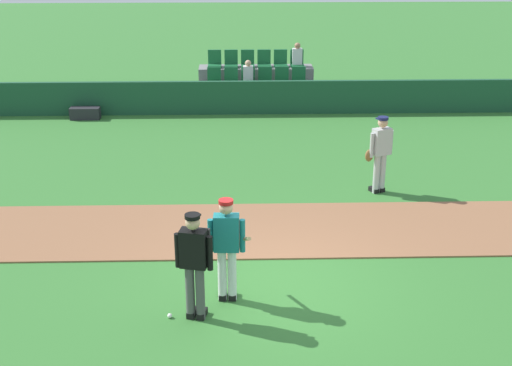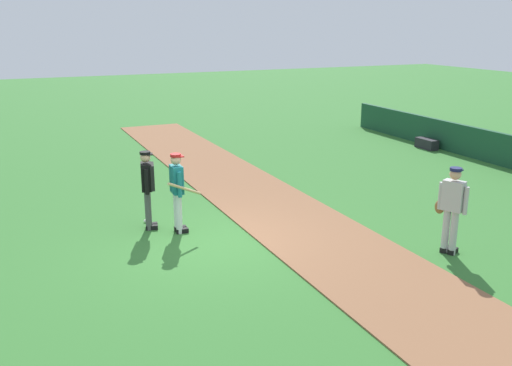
{
  "view_description": "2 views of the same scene",
  "coord_description": "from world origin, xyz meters",
  "px_view_note": "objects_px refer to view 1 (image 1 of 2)",
  "views": [
    {
      "loc": [
        -0.63,
        -10.21,
        5.85
      ],
      "look_at": [
        -0.3,
        1.51,
        1.25
      ],
      "focal_mm": 48.2,
      "sensor_mm": 36.0,
      "label": 1
    },
    {
      "loc": [
        10.37,
        -3.68,
        4.42
      ],
      "look_at": [
        -0.07,
        1.04,
        1.13
      ],
      "focal_mm": 39.31,
      "sensor_mm": 36.0,
      "label": 2
    }
  ],
  "objects_px": {
    "batter_teal_jersey": "(227,246)",
    "equipment_bag": "(85,113)",
    "runner_grey_jersey": "(380,152)",
    "baseball": "(170,316)",
    "umpire_home_plate": "(194,260)"
  },
  "relations": [
    {
      "from": "batter_teal_jersey",
      "to": "equipment_bag",
      "type": "height_order",
      "value": "batter_teal_jersey"
    },
    {
      "from": "batter_teal_jersey",
      "to": "runner_grey_jersey",
      "type": "height_order",
      "value": "same"
    },
    {
      "from": "runner_grey_jersey",
      "to": "equipment_bag",
      "type": "distance_m",
      "value": 9.98
    },
    {
      "from": "baseball",
      "to": "batter_teal_jersey",
      "type": "bearing_deg",
      "value": 30.53
    },
    {
      "from": "runner_grey_jersey",
      "to": "baseball",
      "type": "bearing_deg",
      "value": -129.84
    },
    {
      "from": "equipment_bag",
      "to": "batter_teal_jersey",
      "type": "bearing_deg",
      "value": -67.34
    },
    {
      "from": "equipment_bag",
      "to": "baseball",
      "type": "bearing_deg",
      "value": -72.37
    },
    {
      "from": "umpire_home_plate",
      "to": "runner_grey_jersey",
      "type": "xyz_separation_m",
      "value": [
        3.81,
        5.06,
        -0.04
      ]
    },
    {
      "from": "runner_grey_jersey",
      "to": "baseball",
      "type": "relative_size",
      "value": 23.78
    },
    {
      "from": "batter_teal_jersey",
      "to": "equipment_bag",
      "type": "distance_m",
      "value": 11.63
    },
    {
      "from": "batter_teal_jersey",
      "to": "umpire_home_plate",
      "type": "relative_size",
      "value": 1.0
    },
    {
      "from": "batter_teal_jersey",
      "to": "runner_grey_jersey",
      "type": "bearing_deg",
      "value": 53.74
    },
    {
      "from": "batter_teal_jersey",
      "to": "equipment_bag",
      "type": "bearing_deg",
      "value": 112.66
    },
    {
      "from": "umpire_home_plate",
      "to": "equipment_bag",
      "type": "relative_size",
      "value": 1.96
    },
    {
      "from": "batter_teal_jersey",
      "to": "umpire_home_plate",
      "type": "distance_m",
      "value": 0.71
    }
  ]
}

